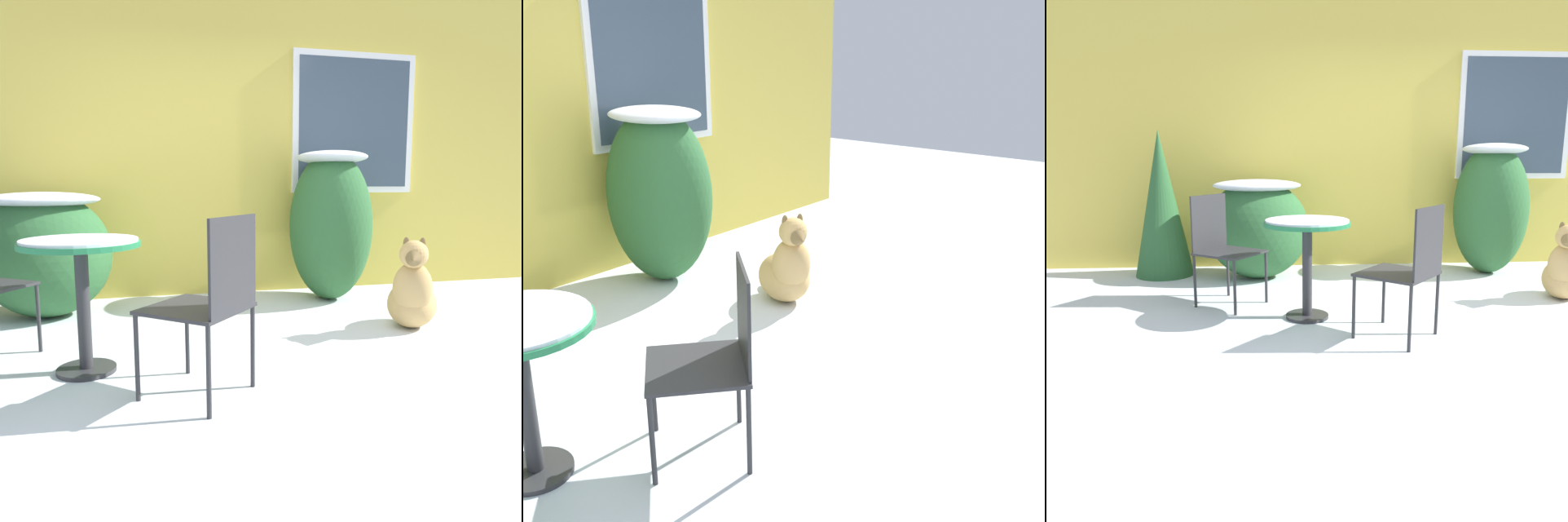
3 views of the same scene
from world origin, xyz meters
The scene contains 9 objects.
ground_plane centered at (0.00, 0.00, 0.00)m, with size 16.00×16.00×0.00m, color silver.
house_wall centered at (0.07, 2.20, 1.62)m, with size 8.00×0.10×3.23m.
shrub_left centered at (-1.54, 1.60, 0.54)m, with size 1.04×0.89×1.01m.
shrub_middle centered at (0.93, 1.67, 0.72)m, with size 0.74×0.91×1.37m.
evergreen_bush centered at (-2.54, 1.79, 0.75)m, with size 0.60×0.60×1.50m.
patio_table centered at (-1.13, 0.22, 0.62)m, with size 0.66×0.66×0.77m.
patio_chair_near_table centered at (-1.82, 0.66, 0.51)m, with size 0.64×0.64×0.92m.
patio_chair_far_side centered at (-0.48, -0.30, 0.51)m, with size 0.65×0.65×0.92m.
dog centered at (1.16, 0.58, 0.25)m, with size 0.57×0.67×0.70m.
Camera 3 is at (-1.40, -3.59, 1.24)m, focal length 35.00 mm.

